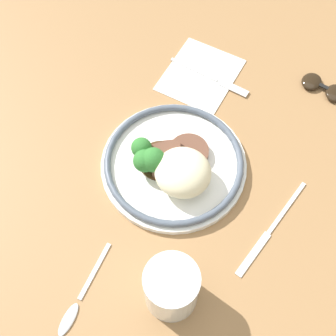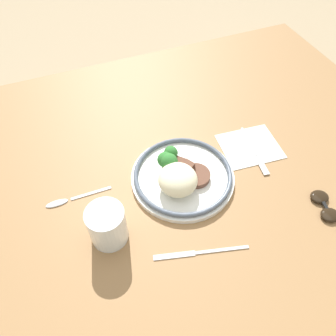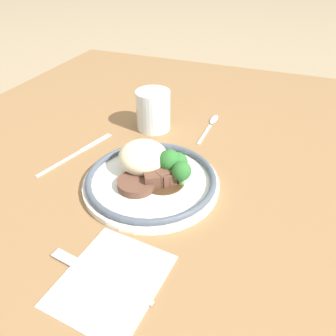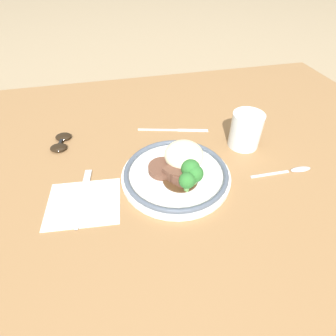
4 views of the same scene
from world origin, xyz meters
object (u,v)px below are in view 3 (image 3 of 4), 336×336
spoon (212,123)px  fork (90,271)px  plate (152,174)px  knife (79,152)px  juice_glass (153,112)px

spoon → fork: bearing=176.0°
fork → spoon: 0.50m
plate → knife: (0.04, 0.19, -0.02)m
fork → spoon: size_ratio=1.09×
juice_glass → knife: juice_glass is taller
plate → knife: size_ratio=1.27×
fork → spoon: same height
plate → knife: 0.20m
plate → fork: (-0.22, -0.00, -0.02)m
juice_glass → fork: size_ratio=0.55×
plate → fork: bearing=-179.8°
knife → juice_glass: bearing=-19.1°
knife → fork: bearing=-128.9°
juice_glass → spoon: size_ratio=0.60×
plate → spoon: plate is taller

